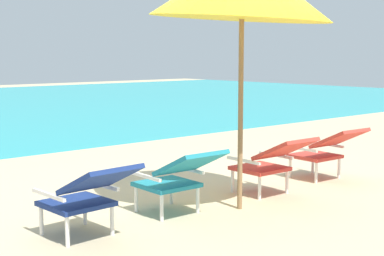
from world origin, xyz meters
name	(u,v)px	position (x,y,z in m)	size (l,w,h in m)	color
ground_plane	(42,153)	(0.00, 4.00, 0.00)	(40.00, 40.00, 0.00)	#CCB78E
lounge_chair_far_left	(87,193)	(-1.65, -0.21, 0.40)	(0.57, 0.90, 0.68)	navy
lounge_chair_near_left	(178,175)	(-0.64, -0.16, 0.40)	(0.56, 0.89, 0.68)	teal
lounge_chair_near_right	(272,160)	(0.64, -0.23, 0.40)	(0.56, 0.89, 0.68)	red
lounge_chair_far_right	(326,148)	(1.73, -0.16, 0.40)	(0.58, 0.90, 0.68)	red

